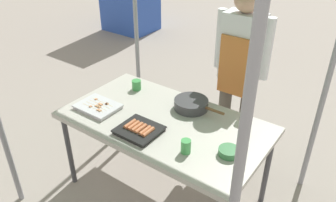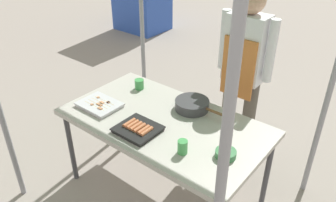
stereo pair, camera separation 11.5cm
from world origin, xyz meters
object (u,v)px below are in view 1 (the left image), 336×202
at_px(tray_grilled_sausages, 139,130).
at_px(cooking_wok, 191,104).
at_px(condiment_bowl, 229,152).
at_px(vendor_woman, 240,63).
at_px(stall_table, 164,126).
at_px(tray_meat_skewers, 98,107).
at_px(drink_cup_near_edge, 186,146).
at_px(drink_cup_by_wok, 137,85).

height_order(tray_grilled_sausages, cooking_wok, cooking_wok).
xyz_separation_m(condiment_bowl, vendor_woman, (-0.38, 0.92, 0.21)).
distance_m(stall_table, tray_meat_skewers, 0.58).
xyz_separation_m(tray_meat_skewers, condiment_bowl, (1.14, 0.10, 0.01)).
xyz_separation_m(stall_table, drink_cup_near_edge, (0.35, -0.23, 0.10)).
bearing_deg(tray_grilled_sausages, cooking_wok, 75.27).
distance_m(tray_meat_skewers, drink_cup_by_wok, 0.44).
xyz_separation_m(cooking_wok, condiment_bowl, (0.52, -0.35, -0.02)).
bearing_deg(stall_table, drink_cup_by_wok, 152.67).
relative_size(drink_cup_by_wok, vendor_woman, 0.05).
distance_m(condiment_bowl, drink_cup_near_edge, 0.29).
bearing_deg(drink_cup_near_edge, stall_table, 146.91).
xyz_separation_m(tray_grilled_sausages, condiment_bowl, (0.65, 0.15, 0.00)).
distance_m(stall_table, vendor_woman, 0.91).
bearing_deg(drink_cup_near_edge, cooking_wok, 118.74).
xyz_separation_m(tray_grilled_sausages, drink_cup_by_wok, (-0.44, 0.49, 0.02)).
height_order(stall_table, cooking_wok, cooking_wok).
distance_m(drink_cup_by_wok, vendor_woman, 0.94).
height_order(stall_table, tray_meat_skewers, tray_meat_skewers).
relative_size(cooking_wok, condiment_bowl, 3.10).
bearing_deg(drink_cup_by_wok, drink_cup_near_edge, -29.77).
distance_m(drink_cup_near_edge, drink_cup_by_wok, 0.98).
xyz_separation_m(tray_meat_skewers, drink_cup_by_wok, (0.04, 0.44, 0.03)).
xyz_separation_m(condiment_bowl, drink_cup_near_edge, (-0.25, -0.15, 0.03)).
height_order(tray_grilled_sausages, condiment_bowl, tray_grilled_sausages).
relative_size(condiment_bowl, drink_cup_near_edge, 1.43).
bearing_deg(tray_grilled_sausages, drink_cup_near_edge, 0.92).
distance_m(tray_grilled_sausages, drink_cup_near_edge, 0.41).
bearing_deg(drink_cup_near_edge, drink_cup_by_wok, 150.23).
height_order(cooking_wok, condiment_bowl, cooking_wok).
height_order(cooking_wok, vendor_woman, vendor_woman).
bearing_deg(cooking_wok, tray_grilled_sausages, -104.73).
bearing_deg(tray_grilled_sausages, tray_meat_skewers, 173.40).
xyz_separation_m(stall_table, tray_grilled_sausages, (-0.06, -0.23, 0.07)).
bearing_deg(tray_meat_skewers, cooking_wok, 35.91).
bearing_deg(cooking_wok, stall_table, -105.52).
bearing_deg(condiment_bowl, tray_meat_skewers, -175.06).
height_order(stall_table, condiment_bowl, condiment_bowl).
xyz_separation_m(condiment_bowl, drink_cup_by_wok, (-1.10, 0.34, 0.02)).
distance_m(stall_table, tray_grilled_sausages, 0.25).
bearing_deg(condiment_bowl, cooking_wok, 146.07).
distance_m(tray_grilled_sausages, condiment_bowl, 0.67).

